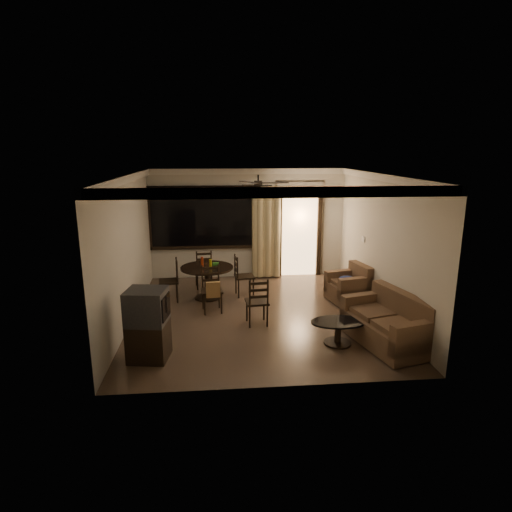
{
  "coord_description": "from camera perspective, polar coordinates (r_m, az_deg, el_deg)",
  "views": [
    {
      "loc": [
        -0.79,
        -8.12,
        3.26
      ],
      "look_at": [
        -0.02,
        0.2,
        1.18
      ],
      "focal_mm": 30.0,
      "sensor_mm": 36.0,
      "label": 1
    }
  ],
  "objects": [
    {
      "name": "tv_cabinet",
      "position": [
        7.03,
        -14.21,
        -8.86
      ],
      "size": [
        0.68,
        0.63,
        1.16
      ],
      "rotation": [
        0.0,
        0.0,
        -0.15
      ],
      "color": "black",
      "rests_on": "ground"
    },
    {
      "name": "dining_chair_east",
      "position": [
        9.8,
        -1.61,
        -3.69
      ],
      "size": [
        0.47,
        0.47,
        0.95
      ],
      "rotation": [
        0.0,
        0.0,
        1.7
      ],
      "color": "black",
      "rests_on": "ground"
    },
    {
      "name": "coffee_table",
      "position": [
        7.56,
        10.89,
        -9.5
      ],
      "size": [
        0.95,
        0.57,
        0.42
      ],
      "rotation": [
        0.0,
        0.0,
        0.21
      ],
      "color": "black",
      "rests_on": "ground"
    },
    {
      "name": "ground",
      "position": [
        8.78,
        0.27,
        -7.78
      ],
      "size": [
        5.5,
        5.5,
        0.0
      ],
      "primitive_type": "plane",
      "color": "#7F6651",
      "rests_on": "ground"
    },
    {
      "name": "dining_table",
      "position": [
        9.6,
        -6.53,
        -2.32
      ],
      "size": [
        1.17,
        1.17,
        0.95
      ],
      "rotation": [
        0.0,
        0.0,
        0.13
      ],
      "color": "black",
      "rests_on": "ground"
    },
    {
      "name": "dining_chair_west",
      "position": [
        9.64,
        -11.45,
        -4.28
      ],
      "size": [
        0.47,
        0.47,
        0.95
      ],
      "rotation": [
        0.0,
        0.0,
        -1.44
      ],
      "color": "black",
      "rests_on": "ground"
    },
    {
      "name": "armchair",
      "position": [
        9.66,
        12.43,
        -3.99
      ],
      "size": [
        0.94,
        0.94,
        0.8
      ],
      "rotation": [
        0.0,
        0.0,
        0.22
      ],
      "color": "#3F231D",
      "rests_on": "ground"
    },
    {
      "name": "side_chair",
      "position": [
        8.22,
        0.15,
        -7.25
      ],
      "size": [
        0.45,
        0.45,
        0.94
      ],
      "rotation": [
        0.0,
        0.0,
        3.23
      ],
      "color": "black",
      "rests_on": "ground"
    },
    {
      "name": "sofa",
      "position": [
        7.74,
        17.38,
        -8.76
      ],
      "size": [
        1.24,
        1.79,
        0.87
      ],
      "rotation": [
        0.0,
        0.0,
        0.25
      ],
      "color": "#3F231D",
      "rests_on": "ground"
    },
    {
      "name": "dining_chair_north",
      "position": [
        10.43,
        -6.97,
        -2.69
      ],
      "size": [
        0.47,
        0.47,
        0.95
      ],
      "rotation": [
        0.0,
        0.0,
        3.27
      ],
      "color": "black",
      "rests_on": "ground"
    },
    {
      "name": "room_shell",
      "position": [
        10.09,
        2.69,
        5.84
      ],
      "size": [
        5.5,
        6.7,
        5.5
      ],
      "color": "beige",
      "rests_on": "ground"
    },
    {
      "name": "dining_chair_south",
      "position": [
        8.87,
        -5.88,
        -5.54
      ],
      "size": [
        0.47,
        0.52,
        0.95
      ],
      "rotation": [
        0.0,
        0.0,
        0.13
      ],
      "color": "black",
      "rests_on": "ground"
    }
  ]
}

